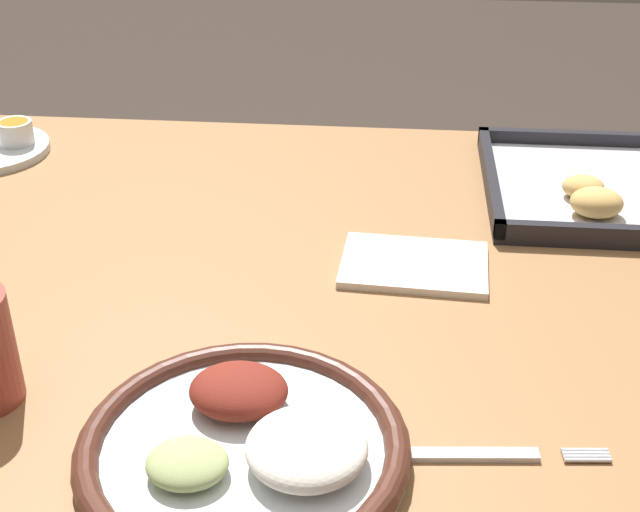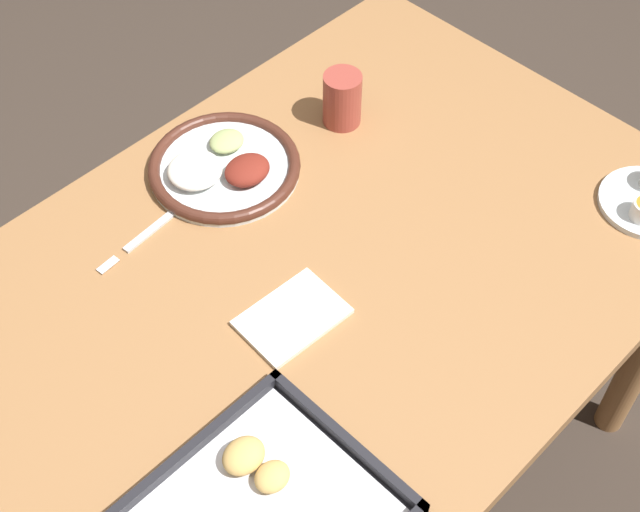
# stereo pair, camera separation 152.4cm
# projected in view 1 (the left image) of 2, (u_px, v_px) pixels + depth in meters

# --- Properties ---
(dining_table) EXTENTS (1.21, 0.81, 0.72)m
(dining_table) POSITION_uv_depth(u_px,v_px,m) (334.00, 368.00, 0.93)
(dining_table) COLOR olive
(dining_table) RESTS_ON ground_plane
(dinner_plate) EXTENTS (0.25, 0.25, 0.04)m
(dinner_plate) POSITION_uv_depth(u_px,v_px,m) (247.00, 445.00, 0.65)
(dinner_plate) COLOR silver
(dinner_plate) RESTS_ON dining_table
(fork) EXTENTS (0.20, 0.03, 0.00)m
(fork) POSITION_uv_depth(u_px,v_px,m) (457.00, 455.00, 0.66)
(fork) COLOR silver
(fork) RESTS_ON dining_table
(napkin) EXTENTS (0.15, 0.11, 0.01)m
(napkin) POSITION_uv_depth(u_px,v_px,m) (414.00, 265.00, 0.90)
(napkin) COLOR silver
(napkin) RESTS_ON dining_table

